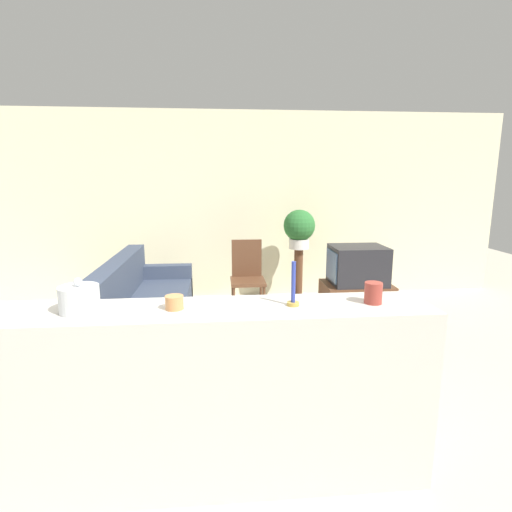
# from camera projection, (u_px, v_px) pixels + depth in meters

# --- Properties ---
(ground_plane) EXTENTS (14.00, 14.00, 0.00)m
(ground_plane) POSITION_uv_depth(u_px,v_px,m) (186.00, 439.00, 2.74)
(ground_plane) COLOR beige
(wall_back) EXTENTS (9.00, 0.06, 2.70)m
(wall_back) POSITION_uv_depth(u_px,v_px,m) (202.00, 206.00, 5.83)
(wall_back) COLOR beige
(wall_back) RESTS_ON ground_plane
(couch) EXTENTS (0.82, 1.99, 0.89)m
(couch) POSITION_uv_depth(u_px,v_px,m) (145.00, 311.00, 4.42)
(couch) COLOR #384256
(couch) RESTS_ON ground_plane
(tv_stand) EXTENTS (0.80, 0.54, 0.51)m
(tv_stand) POSITION_uv_depth(u_px,v_px,m) (356.00, 304.00, 4.86)
(tv_stand) COLOR brown
(tv_stand) RESTS_ON ground_plane
(television) EXTENTS (0.64, 0.51, 0.46)m
(television) POSITION_uv_depth(u_px,v_px,m) (357.00, 265.00, 4.76)
(television) COLOR #232328
(television) RESTS_ON tv_stand
(wooden_chair) EXTENTS (0.44, 0.44, 0.96)m
(wooden_chair) POSITION_uv_depth(u_px,v_px,m) (247.00, 274.00, 5.22)
(wooden_chair) COLOR brown
(wooden_chair) RESTS_ON ground_plane
(plant_stand) EXTENTS (0.12, 0.12, 0.79)m
(plant_stand) POSITION_uv_depth(u_px,v_px,m) (298.00, 276.00, 5.63)
(plant_stand) COLOR brown
(plant_stand) RESTS_ON ground_plane
(potted_plant) EXTENTS (0.44, 0.44, 0.54)m
(potted_plant) POSITION_uv_depth(u_px,v_px,m) (299.00, 228.00, 5.50)
(potted_plant) COLOR white
(potted_plant) RESTS_ON plant_stand
(foreground_counter) EXTENTS (2.88, 0.44, 1.06)m
(foreground_counter) POSITION_uv_depth(u_px,v_px,m) (178.00, 397.00, 2.29)
(foreground_counter) COLOR beige
(foreground_counter) RESTS_ON ground_plane
(decorative_bowl) EXTENTS (0.21, 0.21, 0.19)m
(decorative_bowl) POSITION_uv_depth(u_px,v_px,m) (79.00, 299.00, 2.12)
(decorative_bowl) COLOR silver
(decorative_bowl) RESTS_ON foreground_counter
(candle_jar) EXTENTS (0.10, 0.10, 0.07)m
(candle_jar) POSITION_uv_depth(u_px,v_px,m) (175.00, 302.00, 2.17)
(candle_jar) COLOR #C6844C
(candle_jar) RESTS_ON foreground_counter
(candlestick) EXTENTS (0.07, 0.07, 0.25)m
(candlestick) POSITION_uv_depth(u_px,v_px,m) (293.00, 291.00, 2.22)
(candlestick) COLOR #B7933D
(candlestick) RESTS_ON foreground_counter
(coffee_tin) EXTENTS (0.10, 0.10, 0.12)m
(coffee_tin) POSITION_uv_depth(u_px,v_px,m) (373.00, 293.00, 2.27)
(coffee_tin) COLOR #99382D
(coffee_tin) RESTS_ON foreground_counter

